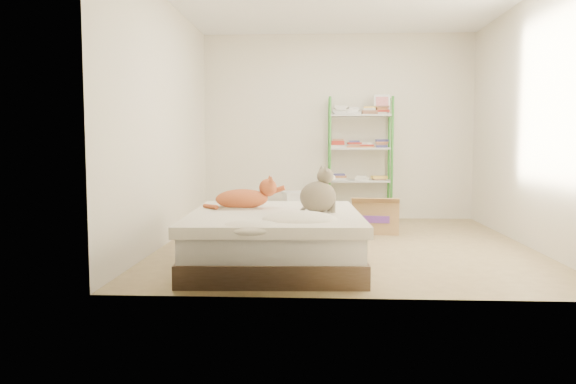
# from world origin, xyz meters

# --- Properties ---
(room) EXTENTS (3.81, 4.21, 2.61)m
(room) POSITION_xyz_m (0.00, 0.00, 1.30)
(room) COLOR tan
(room) RESTS_ON ground
(bed) EXTENTS (1.55, 1.90, 0.47)m
(bed) POSITION_xyz_m (-0.66, -1.04, 0.24)
(bed) COLOR brown
(bed) RESTS_ON ground
(orange_cat) EXTENTS (0.63, 0.43, 0.23)m
(orange_cat) POSITION_xyz_m (-0.98, -0.81, 0.59)
(orange_cat) COLOR #C55326
(orange_cat) RESTS_ON bed
(grey_cat) EXTENTS (0.43, 0.39, 0.39)m
(grey_cat) POSITION_xyz_m (-0.28, -1.05, 0.67)
(grey_cat) COLOR #88785C
(grey_cat) RESTS_ON bed
(shelf_unit) EXTENTS (0.88, 0.36, 1.74)m
(shelf_unit) POSITION_xyz_m (0.31, 1.88, 0.89)
(shelf_unit) COLOR #35852F
(shelf_unit) RESTS_ON ground
(cardboard_box) EXTENTS (0.60, 0.59, 0.45)m
(cardboard_box) POSITION_xyz_m (0.42, 0.83, 0.20)
(cardboard_box) COLOR tan
(cardboard_box) RESTS_ON ground
(white_bin) EXTENTS (0.43, 0.40, 0.41)m
(white_bin) POSITION_xyz_m (-0.58, 1.79, 0.21)
(white_bin) COLOR white
(white_bin) RESTS_ON ground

